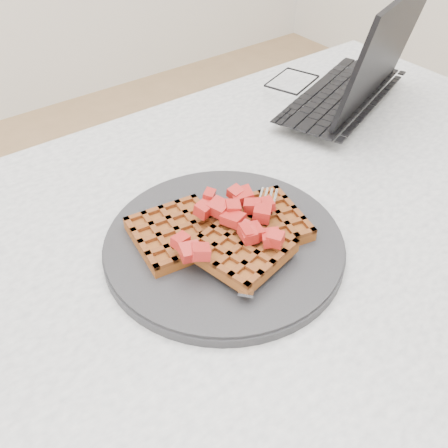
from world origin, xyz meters
The scene contains 6 objects.
table centered at (0.00, 0.00, 0.64)m, with size 1.20×0.80×0.75m.
plate centered at (-0.05, 0.03, 0.76)m, with size 0.29×0.29×0.02m, color #242427.
waffles centered at (-0.05, 0.03, 0.78)m, with size 0.21×0.19×0.03m.
strawberry_pile centered at (-0.05, 0.03, 0.80)m, with size 0.15×0.15×0.02m, color #930807, non-canonical shape.
fork centered at (-0.02, 0.00, 0.77)m, with size 0.02×0.18×0.02m, color silver, non-canonical shape.
laptop centered at (0.33, 0.22, 0.79)m, with size 0.36×0.31×0.21m.
Camera 1 is at (-0.32, -0.33, 1.18)m, focal length 40.00 mm.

